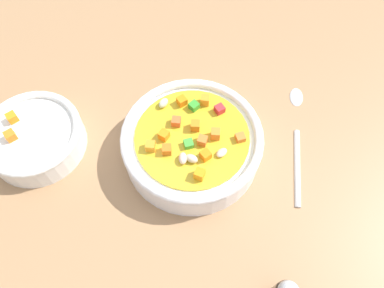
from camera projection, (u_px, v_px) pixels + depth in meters
The scene contains 4 objects.
ground_plane at pixel (192, 156), 57.03cm from camera, with size 140.00×140.00×2.00cm, color #9E754F.
soup_bowl_main at pixel (192, 143), 53.54cm from camera, with size 20.54×20.54×6.43cm.
spoon at pixel (297, 138), 56.98cm from camera, with size 21.42×5.57×0.89cm.
side_bowl_small at pixel (34, 137), 54.73cm from camera, with size 14.77×14.77×5.06cm.
Camera 1 is at (25.02, 8.23, 49.62)cm, focal length 34.07 mm.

